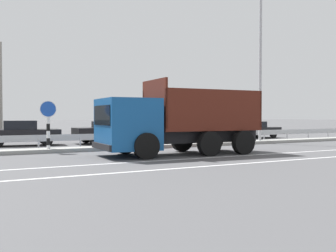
% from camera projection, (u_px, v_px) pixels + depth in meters
% --- Properties ---
extents(ground_plane, '(320.00, 320.00, 0.00)m').
position_uv_depth(ground_plane, '(188.00, 152.00, 18.53)').
color(ground_plane, '#4C4C4F').
extents(lane_strip_0, '(66.09, 0.16, 0.01)m').
position_uv_depth(lane_strip_0, '(204.00, 158.00, 15.77)').
color(lane_strip_0, silver).
rests_on(lane_strip_0, ground_plane).
extents(lane_strip_1, '(66.09, 0.16, 0.01)m').
position_uv_depth(lane_strip_1, '(239.00, 164.00, 13.81)').
color(lane_strip_1, silver).
rests_on(lane_strip_1, ground_plane).
extents(median_island, '(36.35, 1.10, 0.18)m').
position_uv_depth(median_island, '(161.00, 146.00, 21.02)').
color(median_island, gray).
rests_on(median_island, ground_plane).
extents(median_guardrail, '(66.09, 0.09, 0.78)m').
position_uv_depth(median_guardrail, '(153.00, 136.00, 21.85)').
color(median_guardrail, '#9EA0A5').
rests_on(median_guardrail, ground_plane).
extents(dump_truck, '(7.35, 3.08, 3.24)m').
position_uv_depth(dump_truck, '(161.00, 127.00, 16.90)').
color(dump_truck, '#144C8C').
rests_on(dump_truck, ground_plane).
extents(median_road_sign, '(0.75, 0.16, 2.39)m').
position_uv_depth(median_road_sign, '(48.00, 125.00, 18.17)').
color(median_road_sign, white).
rests_on(median_road_sign, ground_plane).
extents(street_lamp_1, '(0.71, 2.49, 10.12)m').
position_uv_depth(street_lamp_1, '(262.00, 53.00, 24.13)').
color(street_lamp_1, '#ADADB2').
rests_on(street_lamp_1, ground_plane).
extents(parked_car_3, '(4.25, 2.04, 1.44)m').
position_uv_depth(parked_car_3, '(22.00, 133.00, 22.41)').
color(parked_car_3, black).
rests_on(parked_car_3, ground_plane).
extents(parked_car_4, '(4.86, 1.83, 1.36)m').
position_uv_depth(parked_car_4, '(113.00, 132.00, 24.56)').
color(parked_car_4, black).
rests_on(parked_car_4, ground_plane).
extents(parked_car_5, '(4.51, 1.92, 1.43)m').
position_uv_depth(parked_car_5, '(195.00, 130.00, 27.50)').
color(parked_car_5, navy).
rests_on(parked_car_5, ground_plane).
extents(parked_car_6, '(4.87, 2.24, 1.29)m').
position_uv_depth(parked_car_6, '(251.00, 129.00, 30.18)').
color(parked_car_6, black).
rests_on(parked_car_6, ground_plane).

